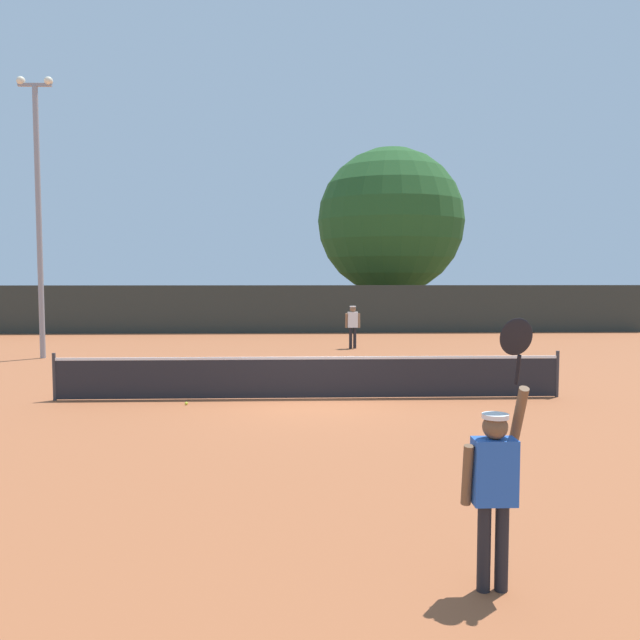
{
  "coord_description": "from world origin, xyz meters",
  "views": [
    {
      "loc": [
        -0.29,
        -14.52,
        2.82
      ],
      "look_at": [
        0.44,
        5.23,
        1.43
      ],
      "focal_mm": 36.18,
      "sensor_mm": 36.0,
      "label": 1
    }
  ],
  "objects_px": {
    "large_tree": "(391,221)",
    "parked_car_mid": "(454,307)",
    "player_serving": "(495,474)",
    "tennis_ball": "(186,403)",
    "parked_car_near": "(159,309)",
    "light_pole": "(38,202)",
    "player_receiving": "(353,323)"
  },
  "relations": [
    {
      "from": "tennis_ball",
      "to": "parked_car_near",
      "type": "relative_size",
      "value": 0.02
    },
    {
      "from": "player_receiving",
      "to": "tennis_ball",
      "type": "relative_size",
      "value": 23.93
    },
    {
      "from": "player_serving",
      "to": "player_receiving",
      "type": "height_order",
      "value": "player_serving"
    },
    {
      "from": "light_pole",
      "to": "parked_car_near",
      "type": "height_order",
      "value": "light_pole"
    },
    {
      "from": "light_pole",
      "to": "large_tree",
      "type": "xyz_separation_m",
      "value": [
        14.03,
        15.12,
        0.64
      ]
    },
    {
      "from": "player_serving",
      "to": "player_receiving",
      "type": "distance_m",
      "value": 18.97
    },
    {
      "from": "large_tree",
      "to": "parked_car_near",
      "type": "distance_m",
      "value": 14.75
    },
    {
      "from": "large_tree",
      "to": "parked_car_mid",
      "type": "relative_size",
      "value": 2.38
    },
    {
      "from": "tennis_ball",
      "to": "light_pole",
      "type": "bearing_deg",
      "value": 127.38
    },
    {
      "from": "player_receiving",
      "to": "parked_car_near",
      "type": "xyz_separation_m",
      "value": [
        -10.43,
        14.54,
        -0.22
      ]
    },
    {
      "from": "player_serving",
      "to": "light_pole",
      "type": "xyz_separation_m",
      "value": [
        -10.35,
        16.49,
        4.19
      ]
    },
    {
      "from": "large_tree",
      "to": "parked_car_near",
      "type": "height_order",
      "value": "large_tree"
    },
    {
      "from": "large_tree",
      "to": "parked_car_mid",
      "type": "height_order",
      "value": "large_tree"
    },
    {
      "from": "player_receiving",
      "to": "light_pole",
      "type": "bearing_deg",
      "value": 12.98
    },
    {
      "from": "player_serving",
      "to": "tennis_ball",
      "type": "xyz_separation_m",
      "value": [
        -4.15,
        8.37,
        -1.02
      ]
    },
    {
      "from": "player_serving",
      "to": "player_receiving",
      "type": "bearing_deg",
      "value": 88.79
    },
    {
      "from": "light_pole",
      "to": "parked_car_mid",
      "type": "bearing_deg",
      "value": 44.3
    },
    {
      "from": "tennis_ball",
      "to": "large_tree",
      "type": "bearing_deg",
      "value": 71.39
    },
    {
      "from": "tennis_ball",
      "to": "large_tree",
      "type": "relative_size",
      "value": 0.01
    },
    {
      "from": "player_receiving",
      "to": "parked_car_mid",
      "type": "xyz_separation_m",
      "value": [
        7.79,
        15.61,
        -0.22
      ]
    },
    {
      "from": "parked_car_near",
      "to": "tennis_ball",
      "type": "bearing_deg",
      "value": -80.52
    },
    {
      "from": "light_pole",
      "to": "parked_car_mid",
      "type": "xyz_separation_m",
      "value": [
        18.53,
        18.09,
        -4.47
      ]
    },
    {
      "from": "parked_car_near",
      "to": "parked_car_mid",
      "type": "height_order",
      "value": "same"
    },
    {
      "from": "player_serving",
      "to": "light_pole",
      "type": "relative_size",
      "value": 0.26
    },
    {
      "from": "parked_car_near",
      "to": "light_pole",
      "type": "bearing_deg",
      "value": -94.76
    },
    {
      "from": "large_tree",
      "to": "parked_car_mid",
      "type": "xyz_separation_m",
      "value": [
        4.51,
        2.97,
        -5.11
      ]
    },
    {
      "from": "large_tree",
      "to": "light_pole",
      "type": "bearing_deg",
      "value": -132.85
    },
    {
      "from": "tennis_ball",
      "to": "parked_car_near",
      "type": "xyz_separation_m",
      "value": [
        -5.88,
        25.13,
        0.74
      ]
    },
    {
      "from": "player_serving",
      "to": "large_tree",
      "type": "height_order",
      "value": "large_tree"
    },
    {
      "from": "player_serving",
      "to": "parked_car_near",
      "type": "height_order",
      "value": "player_serving"
    },
    {
      "from": "player_serving",
      "to": "tennis_ball",
      "type": "height_order",
      "value": "player_serving"
    },
    {
      "from": "player_serving",
      "to": "parked_car_near",
      "type": "distance_m",
      "value": 34.98
    }
  ]
}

